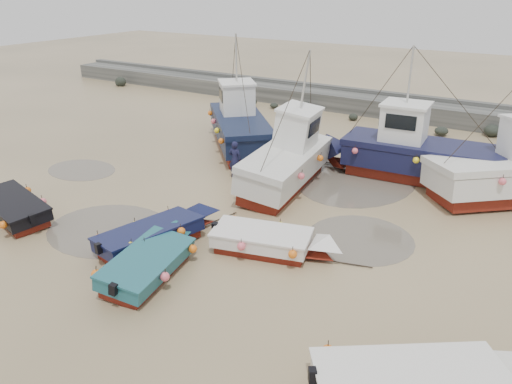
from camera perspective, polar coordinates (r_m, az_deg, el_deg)
ground at (r=18.96m, az=-8.58°, el=-5.41°), size 120.00×120.00×0.00m
seawall at (r=37.17m, az=13.88°, el=9.51°), size 60.00×4.92×1.50m
puddle_a at (r=20.32m, az=-16.41°, el=-4.09°), size 5.06×5.06×0.01m
puddle_b at (r=19.22m, az=11.81°, el=-5.24°), size 4.00×4.00×0.01m
puddle_c at (r=27.03m, az=-19.30°, el=2.42°), size 3.77×3.77×0.01m
puddle_d at (r=24.73m, az=11.47°, el=1.39°), size 5.48×5.48×0.01m
dinghy_1 at (r=18.52m, az=-11.06°, el=-4.41°), size 2.88×6.07×1.43m
dinghy_2 at (r=16.91m, az=-11.85°, el=-7.32°), size 2.40×5.82×1.43m
dinghy_3 at (r=12.84m, az=18.80°, el=-19.56°), size 6.00×4.53×1.43m
dinghy_4 at (r=22.78m, az=-26.25°, el=-1.12°), size 6.40×2.90×1.43m
dinghy_5 at (r=17.63m, az=1.80°, el=-5.43°), size 5.66×2.56×1.43m
cabin_boat_0 at (r=29.09m, az=-2.02°, el=7.89°), size 8.10×8.75×6.22m
cabin_boat_1 at (r=23.45m, az=3.63°, el=4.14°), size 3.17×9.71×6.22m
cabin_boat_2 at (r=25.26m, az=17.04°, el=4.48°), size 10.53×3.44×6.22m
person at (r=24.56m, az=-2.37°, el=1.69°), size 0.73×0.53×1.85m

